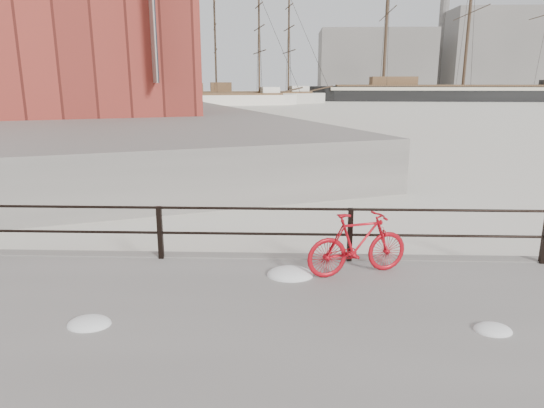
% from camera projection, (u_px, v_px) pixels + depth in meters
% --- Properties ---
extents(ground, '(400.00, 400.00, 0.00)m').
position_uv_depth(ground, '(535.00, 278.00, 9.07)').
color(ground, white).
rests_on(ground, ground).
extents(far_quay, '(78.44, 148.07, 1.80)m').
position_uv_depth(far_quay, '(76.00, 98.00, 80.02)').
color(far_quay, gray).
rests_on(far_quay, ground).
extents(bicycle, '(1.81, 0.85, 1.10)m').
position_uv_depth(bicycle, '(358.00, 244.00, 8.20)').
color(bicycle, '#AD0B16').
rests_on(bicycle, promenade).
extents(barque_black, '(66.98, 24.75, 36.94)m').
position_uv_depth(barque_black, '(461.00, 101.00, 93.03)').
color(barque_black, black).
rests_on(barque_black, ground).
extents(schooner_mid, '(28.67, 16.23, 19.61)m').
position_uv_depth(schooner_mid, '(253.00, 103.00, 82.75)').
color(schooner_mid, beige).
rests_on(schooner_mid, ground).
extents(schooner_left, '(26.58, 16.57, 18.71)m').
position_uv_depth(schooner_left, '(225.00, 105.00, 76.74)').
color(schooner_left, silver).
rests_on(schooner_left, ground).
extents(workboat_near, '(10.72, 3.69, 7.00)m').
position_uv_depth(workboat_near, '(44.00, 128.00, 38.60)').
color(workboat_near, black).
rests_on(workboat_near, ground).
extents(workboat_far, '(9.44, 9.14, 7.00)m').
position_uv_depth(workboat_far, '(8.00, 119.00, 48.27)').
color(workboat_far, black).
rests_on(workboat_far, ground).
extents(apartment_cream, '(24.16, 21.40, 21.20)m').
position_uv_depth(apartment_cream, '(50.00, 16.00, 67.42)').
color(apartment_cream, beige).
rests_on(apartment_cream, far_quay).
extents(apartment_grey, '(26.02, 22.15, 23.20)m').
position_uv_depth(apartment_grey, '(59.00, 26.00, 87.23)').
color(apartment_grey, '#A3A39E').
rests_on(apartment_grey, far_quay).
extents(apartment_brick, '(27.87, 22.90, 21.20)m').
position_uv_depth(apartment_brick, '(66.00, 41.00, 108.44)').
color(apartment_brick, brown).
rests_on(apartment_brick, far_quay).
extents(industrial_west, '(32.00, 18.00, 18.00)m').
position_uv_depth(industrial_west, '(374.00, 63.00, 141.80)').
color(industrial_west, gray).
rests_on(industrial_west, ground).
extents(industrial_mid, '(26.00, 20.00, 24.00)m').
position_uv_depth(industrial_mid, '(490.00, 53.00, 144.68)').
color(industrial_mid, gray).
rests_on(industrial_mid, ground).
extents(smokestack, '(2.80, 2.80, 44.00)m').
position_uv_depth(smokestack, '(444.00, 19.00, 147.53)').
color(smokestack, gray).
rests_on(smokestack, ground).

